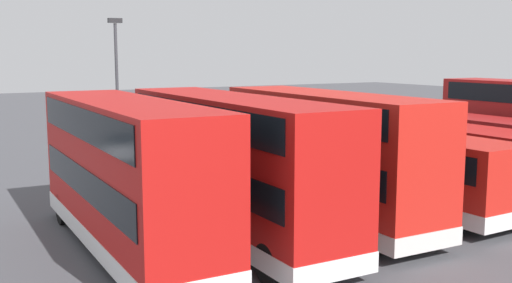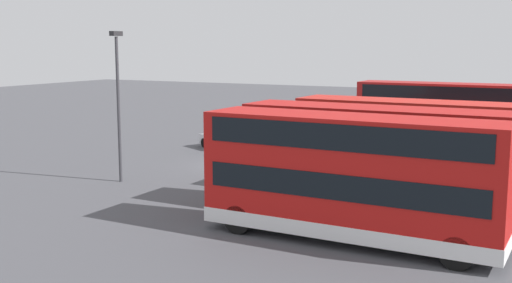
% 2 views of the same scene
% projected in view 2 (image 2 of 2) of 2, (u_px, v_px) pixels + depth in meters
% --- Properties ---
extents(ground_plane, '(140.00, 140.00, 0.00)m').
position_uv_depth(ground_plane, '(234.00, 166.00, 36.77)').
color(ground_plane, '#47474C').
extents(bus_double_decker_near_end, '(2.83, 12.01, 4.55)m').
position_uv_depth(bus_double_decker_near_end, '(449.00, 115.00, 41.17)').
color(bus_double_decker_near_end, '#A51919').
rests_on(bus_double_decker_near_end, ground).
extents(bus_single_deck_second, '(2.71, 11.25, 2.95)m').
position_uv_depth(bus_single_deck_second, '(446.00, 135.00, 37.80)').
color(bus_single_deck_second, '#A51919').
rests_on(bus_single_deck_second, ground).
extents(bus_single_deck_third, '(2.66, 10.43, 2.95)m').
position_uv_depth(bus_single_deck_third, '(441.00, 144.00, 34.41)').
color(bus_single_deck_third, '#B71411').
rests_on(bus_single_deck_third, ground).
extents(bus_single_deck_fourth, '(2.80, 10.56, 2.95)m').
position_uv_depth(bus_single_deck_fourth, '(417.00, 152.00, 31.90)').
color(bus_single_deck_fourth, red).
rests_on(bus_single_deck_fourth, ground).
extents(bus_double_decker_fifth, '(2.85, 10.27, 4.55)m').
position_uv_depth(bus_double_decker_fifth, '(408.00, 147.00, 28.37)').
color(bus_double_decker_fifth, red).
rests_on(bus_double_decker_fifth, ground).
extents(bus_double_decker_sixth, '(2.78, 11.58, 4.55)m').
position_uv_depth(bus_double_decker_sixth, '(381.00, 160.00, 25.21)').
color(bus_double_decker_sixth, '#B71411').
rests_on(bus_double_decker_sixth, ground).
extents(bus_double_decker_seventh, '(2.84, 10.89, 4.55)m').
position_uv_depth(bus_double_decker_seventh, '(350.00, 175.00, 22.24)').
color(bus_double_decker_seventh, '#B71411').
rests_on(bus_double_decker_seventh, ground).
extents(box_truck_blue, '(4.95, 7.90, 3.20)m').
position_uv_depth(box_truck_blue, '(453.00, 117.00, 46.77)').
color(box_truck_blue, navy).
rests_on(box_truck_blue, ground).
extents(car_small_green, '(3.57, 4.68, 1.43)m').
position_uv_depth(car_small_green, '(226.00, 139.00, 42.56)').
color(car_small_green, silver).
rests_on(car_small_green, ground).
extents(lamp_post_tall, '(0.70, 0.30, 7.71)m').
position_uv_depth(lamp_post_tall, '(118.00, 94.00, 31.84)').
color(lamp_post_tall, '#38383D').
rests_on(lamp_post_tall, ground).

